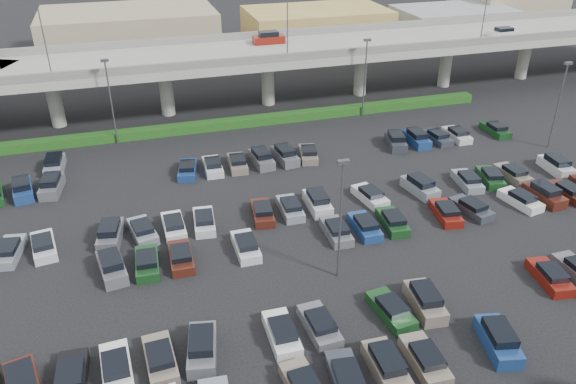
# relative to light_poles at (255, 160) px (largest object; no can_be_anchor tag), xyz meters

# --- Properties ---
(ground) EXTENTS (280.00, 280.00, 0.00)m
(ground) POSITION_rel_light_poles_xyz_m (4.13, -2.00, -6.24)
(ground) COLOR black
(overpass) EXTENTS (150.00, 13.00, 15.80)m
(overpass) POSITION_rel_light_poles_xyz_m (3.88, 29.99, 0.73)
(overpass) COLOR gray
(overpass) RESTS_ON ground
(hedge) EXTENTS (66.00, 1.60, 1.10)m
(hedge) POSITION_rel_light_poles_xyz_m (4.13, 23.00, -5.69)
(hedge) COLOR #164012
(hedge) RESTS_ON ground
(parked_cars) EXTENTS (62.87, 41.60, 1.67)m
(parked_cars) POSITION_rel_light_poles_xyz_m (3.33, -5.64, -5.63)
(parked_cars) COLOR gray
(parked_cars) RESTS_ON ground
(light_poles) EXTENTS (66.90, 48.38, 10.30)m
(light_poles) POSITION_rel_light_poles_xyz_m (0.00, 0.00, 0.00)
(light_poles) COLOR #4A4B4F
(light_poles) RESTS_ON ground
(distant_buildings) EXTENTS (138.00, 24.00, 9.00)m
(distant_buildings) POSITION_rel_light_poles_xyz_m (16.50, 59.81, -2.49)
(distant_buildings) COLOR gray
(distant_buildings) RESTS_ON ground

